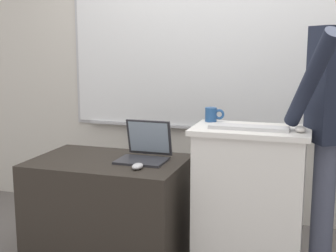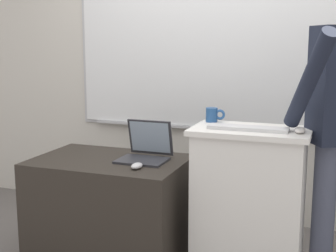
# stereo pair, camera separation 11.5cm
# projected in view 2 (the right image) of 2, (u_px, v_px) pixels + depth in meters

# --- Properties ---
(back_wall) EXTENTS (6.40, 0.17, 2.64)m
(back_wall) POSITION_uv_depth(u_px,v_px,m) (224.00, 55.00, 3.70)
(back_wall) COLOR beige
(back_wall) RESTS_ON ground_plane
(lectern_podium) EXTENTS (0.67, 0.41, 0.94)m
(lectern_podium) POSITION_uv_depth(u_px,v_px,m) (248.00, 206.00, 2.75)
(lectern_podium) COLOR silver
(lectern_podium) RESTS_ON ground_plane
(side_desk) EXTENTS (0.96, 0.64, 0.69)m
(side_desk) POSITION_uv_depth(u_px,v_px,m) (111.00, 211.00, 3.04)
(side_desk) COLOR #28231E
(side_desk) RESTS_ON ground_plane
(laptop) EXTENTS (0.30, 0.29, 0.24)m
(laptop) POSITION_uv_depth(u_px,v_px,m) (146.00, 148.00, 2.97)
(laptop) COLOR #28282D
(laptop) RESTS_ON side_desk
(wireless_keyboard) EXTENTS (0.45, 0.11, 0.02)m
(wireless_keyboard) POSITION_uv_depth(u_px,v_px,m) (248.00, 128.00, 2.62)
(wireless_keyboard) COLOR silver
(wireless_keyboard) RESTS_ON lectern_podium
(computer_mouse_by_laptop) EXTENTS (0.06, 0.10, 0.03)m
(computer_mouse_by_laptop) POSITION_uv_depth(u_px,v_px,m) (137.00, 166.00, 2.75)
(computer_mouse_by_laptop) COLOR #BCBCC1
(computer_mouse_by_laptop) RESTS_ON side_desk
(computer_mouse_by_keyboard) EXTENTS (0.06, 0.10, 0.03)m
(computer_mouse_by_keyboard) POSITION_uv_depth(u_px,v_px,m) (300.00, 130.00, 2.52)
(computer_mouse_by_keyboard) COLOR silver
(computer_mouse_by_keyboard) RESTS_ON lectern_podium
(coffee_mug) EXTENTS (0.12, 0.07, 0.09)m
(coffee_mug) POSITION_uv_depth(u_px,v_px,m) (213.00, 115.00, 2.88)
(coffee_mug) COLOR #234C84
(coffee_mug) RESTS_ON lectern_podium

